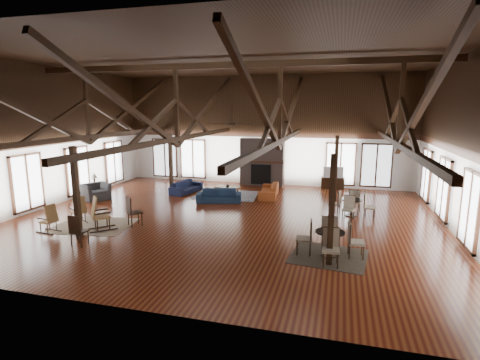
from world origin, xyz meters
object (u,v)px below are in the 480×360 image
(sofa_navy_front, at_px, (219,196))
(coffee_table, at_px, (227,188))
(sofa_navy_left, at_px, (186,187))
(cafe_table_far, at_px, (352,204))
(armchair, at_px, (96,192))
(sofa_orange, at_px, (269,190))
(tv_console, at_px, (333,183))
(cafe_table_near, at_px, (330,239))

(sofa_navy_front, xyz_separation_m, coffee_table, (-0.01, 1.28, 0.10))
(sofa_navy_left, distance_m, coffee_table, 2.25)
(cafe_table_far, bearing_deg, sofa_navy_front, 172.55)
(sofa_navy_left, height_order, armchair, armchair)
(sofa_orange, height_order, armchair, armchair)
(armchair, distance_m, cafe_table_far, 11.53)
(armchair, relative_size, tv_console, 0.97)
(sofa_navy_front, xyz_separation_m, cafe_table_far, (5.79, -0.76, 0.18))
(sofa_orange, distance_m, coffee_table, 2.04)
(armchair, height_order, tv_console, armchair)
(cafe_table_near, bearing_deg, coffee_table, 128.21)
(sofa_orange, distance_m, armchair, 8.20)
(cafe_table_far, xyz_separation_m, tv_console, (-0.85, 5.19, -0.18))
(cafe_table_far, bearing_deg, sofa_orange, 147.17)
(cafe_table_far, bearing_deg, armchair, -178.60)
(sofa_orange, xyz_separation_m, coffee_table, (-2.00, -0.41, 0.08))
(sofa_navy_left, relative_size, cafe_table_far, 1.06)
(armchair, xyz_separation_m, cafe_table_far, (11.53, 0.28, 0.10))
(armchair, distance_m, tv_console, 12.00)
(coffee_table, height_order, cafe_table_near, cafe_table_near)
(tv_console, bearing_deg, cafe_table_near, -89.20)
(armchair, xyz_separation_m, cafe_table_near, (10.82, -4.14, 0.13))
(armchair, bearing_deg, coffee_table, -38.33)
(sofa_navy_front, relative_size, coffee_table, 1.55)
(sofa_navy_left, distance_m, cafe_table_near, 9.90)
(tv_console, bearing_deg, sofa_navy_front, -138.11)
(sofa_orange, bearing_deg, sofa_navy_front, -54.51)
(sofa_navy_front, relative_size, tv_console, 1.69)
(sofa_navy_front, height_order, cafe_table_near, cafe_table_near)
(sofa_navy_front, height_order, sofa_orange, sofa_orange)
(sofa_orange, xyz_separation_m, cafe_table_near, (3.09, -6.87, 0.20))
(sofa_navy_left, height_order, sofa_orange, sofa_orange)
(coffee_table, bearing_deg, cafe_table_near, -31.25)
(sofa_navy_left, xyz_separation_m, cafe_table_far, (8.03, -2.24, 0.19))
(sofa_navy_left, distance_m, cafe_table_far, 8.34)
(armchair, height_order, cafe_table_far, cafe_table_far)
(sofa_orange, distance_m, cafe_table_near, 7.54)
(sofa_navy_left, bearing_deg, sofa_orange, -75.37)
(sofa_navy_left, distance_m, tv_console, 7.77)
(coffee_table, relative_size, tv_console, 1.09)
(tv_console, bearing_deg, sofa_orange, -137.18)
(armchair, bearing_deg, tv_console, -33.25)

